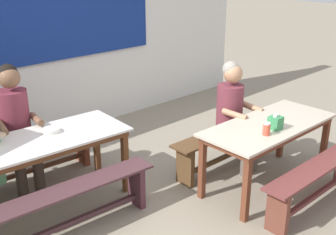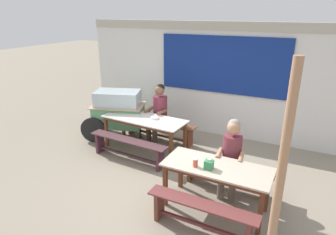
# 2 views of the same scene
# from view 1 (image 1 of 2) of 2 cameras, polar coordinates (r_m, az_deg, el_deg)

# --- Properties ---
(ground_plane) EXTENTS (40.00, 40.00, 0.00)m
(ground_plane) POSITION_cam_1_polar(r_m,az_deg,el_deg) (4.41, 2.80, -10.93)
(ground_plane) COLOR gray
(backdrop_wall) EXTENTS (6.96, 0.23, 2.65)m
(backdrop_wall) POSITION_cam_1_polar(r_m,az_deg,el_deg) (5.81, -15.12, 11.05)
(backdrop_wall) COLOR silver
(backdrop_wall) RESTS_ON ground_plane
(dining_table_far) EXTENTS (1.85, 0.83, 0.72)m
(dining_table_far) POSITION_cam_1_polar(r_m,az_deg,el_deg) (4.17, -17.80, -3.90)
(dining_table_far) COLOR silver
(dining_table_far) RESTS_ON ground_plane
(dining_table_near) EXTENTS (1.59, 0.71, 0.72)m
(dining_table_near) POSITION_cam_1_polar(r_m,az_deg,el_deg) (4.49, 13.69, -1.70)
(dining_table_near) COLOR #C1B39E
(dining_table_near) RESTS_ON ground_plane
(bench_far_back) EXTENTS (1.83, 0.41, 0.46)m
(bench_far_back) POSITION_cam_1_polar(r_m,az_deg,el_deg) (4.81, -20.05, -5.20)
(bench_far_back) COLOR brown
(bench_far_back) RESTS_ON ground_plane
(bench_far_front) EXTENTS (1.76, 0.38, 0.46)m
(bench_far_front) POSITION_cam_1_polar(r_m,az_deg,el_deg) (3.84, -13.77, -11.58)
(bench_far_front) COLOR #482B30
(bench_far_front) RESTS_ON ground_plane
(bench_near_back) EXTENTS (1.54, 0.30, 0.46)m
(bench_near_back) POSITION_cam_1_polar(r_m,az_deg,el_deg) (4.95, 7.76, -3.48)
(bench_near_back) COLOR #51361E
(bench_near_back) RESTS_ON ground_plane
(bench_near_front) EXTENTS (1.54, 0.28, 0.46)m
(bench_near_front) POSITION_cam_1_polar(r_m,az_deg,el_deg) (4.38, 19.67, -8.06)
(bench_near_front) COLOR brown
(bench_near_front) RESTS_ON ground_plane
(person_center_facing) EXTENTS (0.47, 0.56, 1.34)m
(person_center_facing) POSITION_cam_1_polar(r_m,az_deg,el_deg) (4.59, -20.13, -0.26)
(person_center_facing) COLOR #40332A
(person_center_facing) RESTS_ON ground_plane
(person_right_near_table) EXTENTS (0.44, 0.52, 1.27)m
(person_right_near_table) POSITION_cam_1_polar(r_m,az_deg,el_deg) (4.80, 9.11, 1.21)
(person_right_near_table) COLOR #655A4F
(person_right_near_table) RESTS_ON ground_plane
(tissue_box) EXTENTS (0.12, 0.12, 0.15)m
(tissue_box) POSITION_cam_1_polar(r_m,az_deg,el_deg) (4.31, 14.52, -0.68)
(tissue_box) COLOR #358650
(tissue_box) RESTS_ON dining_table_near
(condiment_jar) EXTENTS (0.07, 0.07, 0.13)m
(condiment_jar) POSITION_cam_1_polar(r_m,az_deg,el_deg) (4.14, 13.37, -1.54)
(condiment_jar) COLOR #D34D37
(condiment_jar) RESTS_ON dining_table_near
(soup_bowl) EXTENTS (0.17, 0.17, 0.04)m
(soup_bowl) POSITION_cam_1_polar(r_m,az_deg,el_deg) (4.27, -15.78, -1.72)
(soup_bowl) COLOR silver
(soup_bowl) RESTS_ON dining_table_far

